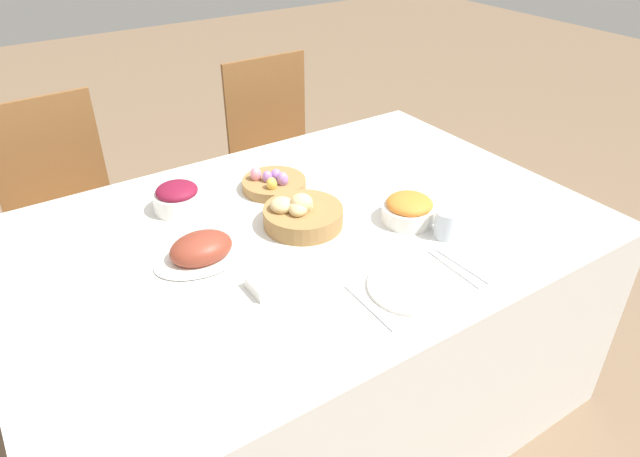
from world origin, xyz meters
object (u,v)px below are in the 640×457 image
spoon (461,265)px  butter_dish (275,281)px  dinner_plate (413,286)px  egg_basket (273,183)px  beet_salad_bowl (178,198)px  knife (453,269)px  ham_platter (201,250)px  fork (369,307)px  bread_basket (301,214)px  carrot_bowl (409,209)px  chair_far_left (68,212)px  chair_far_right (280,154)px  drinking_cup (447,224)px

spoon → butter_dish: (-0.47, 0.20, 0.01)m
dinner_plate → egg_basket: bearing=93.1°
beet_salad_bowl → knife: beet_salad_bowl is taller
dinner_plate → beet_salad_bowl: bearing=116.3°
ham_platter → fork: (0.26, -0.42, -0.02)m
bread_basket → butter_dish: bread_basket is taller
bread_basket → spoon: 0.49m
egg_basket → carrot_bowl: 0.47m
egg_basket → butter_dish: size_ratio=1.57×
bread_basket → carrot_bowl: 0.33m
chair_far_left → butter_dish: (0.31, -1.14, 0.25)m
ham_platter → butter_dish: size_ratio=2.00×
chair_far_right → knife: chair_far_right is taller
chair_far_right → egg_basket: 0.83m
dinner_plate → chair_far_right: bearing=74.4°
carrot_bowl → drinking_cup: 0.13m
chair_far_right → bread_basket: bearing=-115.8°
bread_basket → beet_salad_bowl: bearing=133.1°
bread_basket → knife: size_ratio=1.21×
ham_platter → spoon: 0.71m
fork → butter_dish: bearing=128.0°
bread_basket → butter_dish: 0.31m
dinner_plate → fork: 0.14m
chair_far_right → bread_basket: (-0.45, -0.92, 0.28)m
chair_far_left → bread_basket: size_ratio=3.91×
chair_far_left → knife: chair_far_left is taller
knife → fork: bearing=-178.3°
chair_far_right → drinking_cup: 1.25m
egg_basket → fork: (-0.11, -0.67, -0.02)m
egg_basket → ham_platter: (-0.36, -0.24, 0.00)m
bread_basket → egg_basket: bread_basket is taller
bread_basket → carrot_bowl: size_ratio=1.45×
bread_basket → knife: 0.48m
ham_platter → dinner_plate: ham_platter is taller
chair_far_right → beet_salad_bowl: size_ratio=6.12×
egg_basket → knife: egg_basket is taller
ham_platter → beet_salad_bowl: beet_salad_bowl is taller
ham_platter → beet_salad_bowl: (0.05, 0.29, 0.02)m
carrot_bowl → butter_dish: bearing=-173.2°
bread_basket → butter_dish: (-0.22, -0.22, -0.02)m
chair_far_right → ham_platter: chair_far_right is taller
bread_basket → egg_basket: size_ratio=1.13×
beet_salad_bowl → knife: 0.87m
ham_platter → spoon: bearing=-36.5°
bread_basket → fork: (-0.07, -0.42, -0.04)m
chair_far_left → carrot_bowl: size_ratio=5.67×
butter_dish → knife: bearing=-24.9°
beet_salad_bowl → carrot_bowl: size_ratio=0.93×
egg_basket → dinner_plate: (0.04, -0.67, -0.02)m
fork → spoon: (0.32, 0.00, 0.00)m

